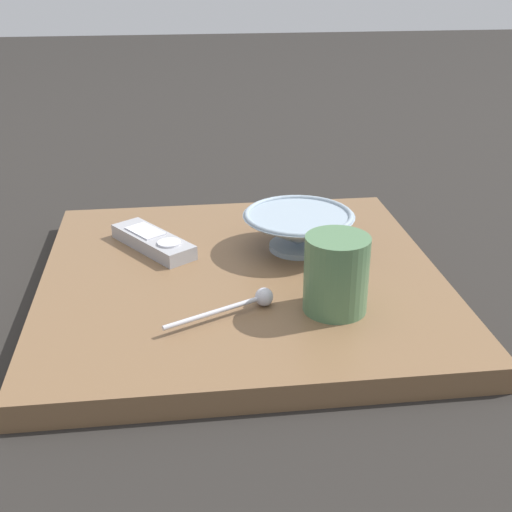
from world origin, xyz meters
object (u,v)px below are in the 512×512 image
coffee_mug (336,274)px  teaspoon (251,301)px  tv_remote_near (153,241)px  cereal_bowl (298,228)px

coffee_mug → teaspoon: size_ratio=0.70×
teaspoon → tv_remote_near: (0.20, 0.12, -0.00)m
coffee_mug → tv_remote_near: size_ratio=0.63×
coffee_mug → teaspoon: 0.11m
coffee_mug → tv_remote_near: 0.31m
cereal_bowl → coffee_mug: bearing=-176.3°
cereal_bowl → coffee_mug: (-0.18, -0.01, 0.02)m
teaspoon → tv_remote_near: size_ratio=0.90×
cereal_bowl → teaspoon: (-0.17, 0.09, -0.02)m
cereal_bowl → tv_remote_near: cereal_bowl is taller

